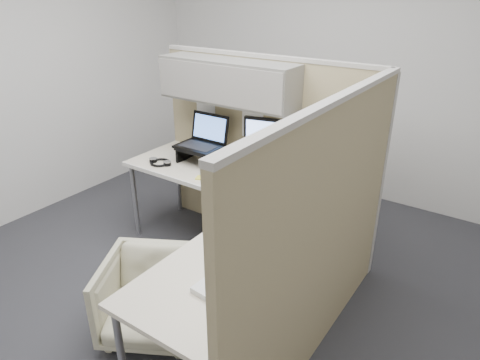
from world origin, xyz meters
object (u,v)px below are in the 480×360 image
Objects in this scene: office_chair at (150,293)px; monitor_left at (271,143)px; desk at (233,208)px; keyboard at (259,191)px.

monitor_left is at bearing 54.01° from office_chair.
monitor_left is at bearing 92.99° from desk.
desk is 0.80m from office_chair.
office_chair is 1.29× the size of monitor_left.
keyboard is at bearing 45.46° from office_chair.
keyboard is at bearing -85.74° from monitor_left.
desk is at bearing -100.00° from monitor_left.
desk is 4.35× the size of keyboard.
monitor_left reaches higher than office_chair.
desk is at bearing -86.24° from keyboard.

